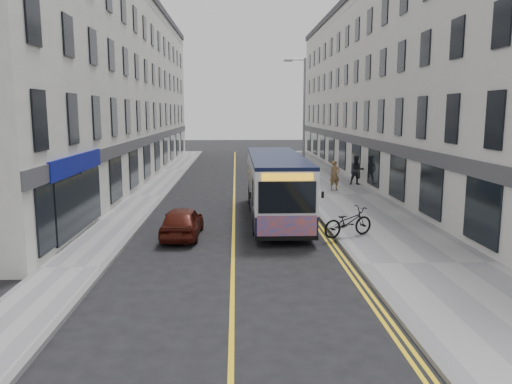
{
  "coord_description": "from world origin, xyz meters",
  "views": [
    {
      "loc": [
        0.12,
        -16.29,
        4.88
      ],
      "look_at": [
        0.94,
        3.93,
        1.6
      ],
      "focal_mm": 35.0,
      "sensor_mm": 36.0,
      "label": 1
    }
  ],
  "objects": [
    {
      "name": "ground",
      "position": [
        0.0,
        0.0,
        0.0
      ],
      "size": [
        140.0,
        140.0,
        0.0
      ],
      "primitive_type": "plane",
      "color": "black",
      "rests_on": "ground"
    },
    {
      "name": "pavement_east",
      "position": [
        6.25,
        12.0,
        0.06
      ],
      "size": [
        4.5,
        64.0,
        0.12
      ],
      "primitive_type": "cube",
      "color": "gray",
      "rests_on": "ground"
    },
    {
      "name": "pavement_west",
      "position": [
        -5.0,
        12.0,
        0.06
      ],
      "size": [
        2.0,
        64.0,
        0.12
      ],
      "primitive_type": "cube",
      "color": "gray",
      "rests_on": "ground"
    },
    {
      "name": "kerb_east",
      "position": [
        4.0,
        12.0,
        0.07
      ],
      "size": [
        0.18,
        64.0,
        0.13
      ],
      "primitive_type": "cube",
      "color": "slate",
      "rests_on": "ground"
    },
    {
      "name": "kerb_west",
      "position": [
        -4.0,
        12.0,
        0.07
      ],
      "size": [
        0.18,
        64.0,
        0.13
      ],
      "primitive_type": "cube",
      "color": "slate",
      "rests_on": "ground"
    },
    {
      "name": "road_centre_line",
      "position": [
        0.0,
        12.0,
        0.0
      ],
      "size": [
        0.12,
        64.0,
        0.01
      ],
      "primitive_type": "cube",
      "color": "yellow",
      "rests_on": "ground"
    },
    {
      "name": "road_dbl_yellow_inner",
      "position": [
        3.55,
        12.0,
        0.0
      ],
      "size": [
        0.1,
        64.0,
        0.01
      ],
      "primitive_type": "cube",
      "color": "yellow",
      "rests_on": "ground"
    },
    {
      "name": "road_dbl_yellow_outer",
      "position": [
        3.75,
        12.0,
        0.0
      ],
      "size": [
        0.1,
        64.0,
        0.01
      ],
      "primitive_type": "cube",
      "color": "yellow",
      "rests_on": "ground"
    },
    {
      "name": "terrace_east",
      "position": [
        11.5,
        21.0,
        6.5
      ],
      "size": [
        6.0,
        46.0,
        13.0
      ],
      "primitive_type": "cube",
      "color": "silver",
      "rests_on": "ground"
    },
    {
      "name": "terrace_west",
      "position": [
        -9.0,
        21.0,
        6.5
      ],
      "size": [
        6.0,
        46.0,
        13.0
      ],
      "primitive_type": "cube",
      "color": "white",
      "rests_on": "ground"
    },
    {
      "name": "streetlamp",
      "position": [
        4.17,
        14.0,
        4.38
      ],
      "size": [
        1.32,
        0.18,
        8.0
      ],
      "color": "gray",
      "rests_on": "ground"
    },
    {
      "name": "city_bus",
      "position": [
        1.92,
        6.07,
        1.6
      ],
      "size": [
        2.36,
        10.08,
        2.93
      ],
      "color": "black",
      "rests_on": "ground"
    },
    {
      "name": "bicycle",
      "position": [
        4.4,
        2.23,
        0.69
      ],
      "size": [
        2.29,
        1.57,
        1.14
      ],
      "primitive_type": "imported",
      "rotation": [
        0.0,
        0.0,
        1.99
      ],
      "color": "black",
      "rests_on": "pavement_east"
    },
    {
      "name": "pedestrian_near",
      "position": [
        6.13,
        13.63,
        1.02
      ],
      "size": [
        0.74,
        0.58,
        1.81
      ],
      "primitive_type": "imported",
      "rotation": [
        0.0,
        0.0,
        0.24
      ],
      "color": "olive",
      "rests_on": "pavement_east"
    },
    {
      "name": "pedestrian_far",
      "position": [
        8.0,
        15.75,
        1.08
      ],
      "size": [
        0.94,
        0.74,
        1.92
      ],
      "primitive_type": "imported",
      "rotation": [
        0.0,
        0.0,
        -0.01
      ],
      "color": "black",
      "rests_on": "pavement_east"
    },
    {
      "name": "car_white",
      "position": [
        2.57,
        23.18,
        0.75
      ],
      "size": [
        1.59,
        4.55,
        1.5
      ],
      "primitive_type": "imported",
      "rotation": [
        0.0,
        0.0,
        0.0
      ],
      "color": "white",
      "rests_on": "ground"
    },
    {
      "name": "car_maroon",
      "position": [
        -2.0,
        2.85,
        0.61
      ],
      "size": [
        1.56,
        3.64,
        1.22
      ],
      "primitive_type": "imported",
      "rotation": [
        0.0,
        0.0,
        3.11
      ],
      "color": "#4A140C",
      "rests_on": "ground"
    }
  ]
}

